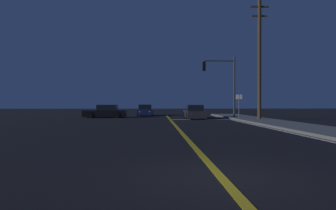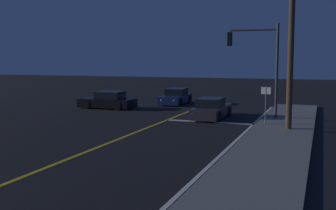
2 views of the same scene
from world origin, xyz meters
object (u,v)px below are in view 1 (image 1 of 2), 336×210
Objects in this scene: car_distant_tail_charcoal at (194,113)px; traffic_signal_near_right at (223,78)px; utility_pole_right at (259,58)px; street_sign_corner at (239,102)px; car_parked_curb_navy at (145,111)px; car_side_waiting_black at (106,112)px.

traffic_signal_near_right is at bearing 9.26° from car_distant_tail_charcoal.
utility_pole_right is 4.48× the size of street_sign_corner.
car_parked_curb_navy is 0.72× the size of traffic_signal_near_right.
car_distant_tail_charcoal is 0.46× the size of utility_pole_right.
car_parked_curb_navy is 1.90× the size of street_sign_corner.
utility_pole_right reaches higher than traffic_signal_near_right.
utility_pole_right reaches higher than car_side_waiting_black.
traffic_signal_near_right is at bearing -99.12° from car_side_waiting_black.
car_side_waiting_black and car_parked_curb_navy have the same top height.
utility_pole_right is 4.27m from street_sign_corner.
car_side_waiting_black is at bearing 156.22° from utility_pole_right.
traffic_signal_near_right is 2.63× the size of street_sign_corner.
traffic_signal_near_right reaches higher than street_sign_corner.
utility_pole_right is at bearing -43.98° from street_sign_corner.
street_sign_corner reaches higher than car_parked_curb_navy.
car_side_waiting_black is at bearing -9.91° from traffic_signal_near_right.
car_side_waiting_black is at bearing 163.85° from car_distant_tail_charcoal.
street_sign_corner reaches higher than car_side_waiting_black.
car_distant_tail_charcoal is (9.00, -2.59, -0.00)m from car_side_waiting_black.
utility_pole_right reaches higher than street_sign_corner.
car_side_waiting_black is 0.93× the size of car_distant_tail_charcoal.
utility_pole_right is (2.19, -4.15, 1.35)m from traffic_signal_near_right.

